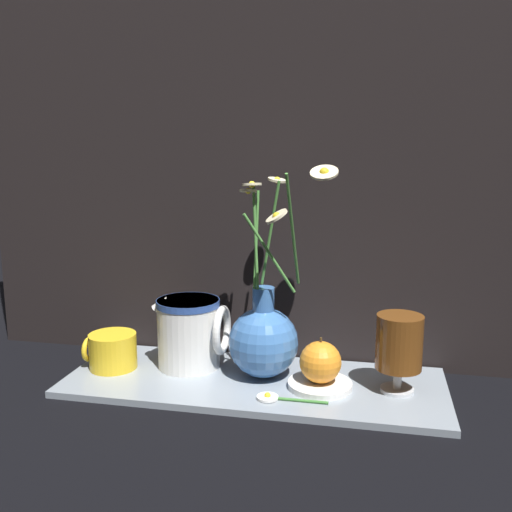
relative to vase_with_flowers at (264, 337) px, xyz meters
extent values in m
plane|color=black|center=(-0.01, -0.02, -0.09)|extent=(6.00, 6.00, 0.00)
cube|color=gray|center=(-0.01, -0.02, -0.08)|extent=(0.67, 0.25, 0.01)
cube|color=black|center=(-0.01, 0.12, 0.46)|extent=(1.17, 0.02, 1.10)
sphere|color=#3F72B7|center=(0.00, 0.00, -0.01)|extent=(0.13, 0.13, 0.13)
cylinder|color=#3F72B7|center=(0.00, 0.00, 0.06)|extent=(0.04, 0.04, 0.05)
cylinder|color=#4C8E3D|center=(0.05, 0.00, 0.19)|extent=(0.01, 0.11, 0.20)
cylinder|color=beige|center=(0.10, -0.01, 0.29)|extent=(0.05, 0.05, 0.02)
sphere|color=yellow|center=(0.10, -0.01, 0.29)|extent=(0.02, 0.02, 0.02)
cylinder|color=#4C8E3D|center=(0.01, 0.02, 0.19)|extent=(0.04, 0.02, 0.19)
cylinder|color=beige|center=(0.02, 0.03, 0.28)|extent=(0.04, 0.04, 0.01)
sphere|color=yellow|center=(0.02, 0.03, 0.28)|extent=(0.01, 0.01, 0.01)
cylinder|color=#4C8E3D|center=(-0.01, 0.00, 0.18)|extent=(0.01, 0.03, 0.17)
cylinder|color=beige|center=(-0.03, 0.00, 0.26)|extent=(0.03, 0.03, 0.01)
sphere|color=yellow|center=(-0.03, 0.00, 0.26)|extent=(0.01, 0.01, 0.01)
cylinder|color=#4C8E3D|center=(-0.01, -0.01, 0.18)|extent=(0.02, 0.03, 0.18)
cylinder|color=beige|center=(-0.02, -0.01, 0.27)|extent=(0.05, 0.05, 0.01)
sphere|color=yellow|center=(-0.02, -0.01, 0.27)|extent=(0.01, 0.01, 0.01)
cylinder|color=#4C8E3D|center=(0.02, -0.04, 0.16)|extent=(0.09, 0.04, 0.14)
cylinder|color=beige|center=(0.04, -0.08, 0.23)|extent=(0.05, 0.05, 0.02)
sphere|color=yellow|center=(0.04, -0.08, 0.23)|extent=(0.01, 0.01, 0.01)
cylinder|color=yellow|center=(-0.28, -0.02, -0.04)|extent=(0.09, 0.09, 0.07)
torus|color=yellow|center=(-0.33, -0.02, -0.04)|extent=(0.01, 0.05, 0.05)
cylinder|color=white|center=(-0.15, 0.02, -0.01)|extent=(0.12, 0.12, 0.13)
cylinder|color=#2D4C93|center=(-0.15, 0.02, 0.05)|extent=(0.12, 0.12, 0.01)
torus|color=white|center=(-0.08, 0.02, 0.00)|extent=(0.01, 0.09, 0.09)
cone|color=white|center=(-0.20, 0.02, 0.05)|extent=(0.04, 0.03, 0.04)
cylinder|color=silver|center=(0.23, -0.02, -0.07)|extent=(0.06, 0.06, 0.01)
cylinder|color=silver|center=(0.23, -0.02, -0.05)|extent=(0.01, 0.01, 0.04)
cylinder|color=brown|center=(0.23, -0.02, 0.01)|extent=(0.08, 0.08, 0.09)
cylinder|color=white|center=(0.11, -0.03, -0.07)|extent=(0.11, 0.11, 0.01)
sphere|color=orange|center=(0.11, -0.03, -0.03)|extent=(0.07, 0.07, 0.07)
cylinder|color=#4C3819|center=(0.11, -0.03, 0.01)|extent=(0.00, 0.00, 0.01)
cylinder|color=#3D7A33|center=(0.08, -0.10, -0.07)|extent=(0.10, 0.01, 0.01)
cylinder|color=white|center=(0.03, -0.10, -0.07)|extent=(0.04, 0.04, 0.00)
sphere|color=yellow|center=(0.03, -0.10, -0.07)|extent=(0.01, 0.01, 0.01)
camera|label=1|loc=(0.19, -0.96, 0.33)|focal=40.00mm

